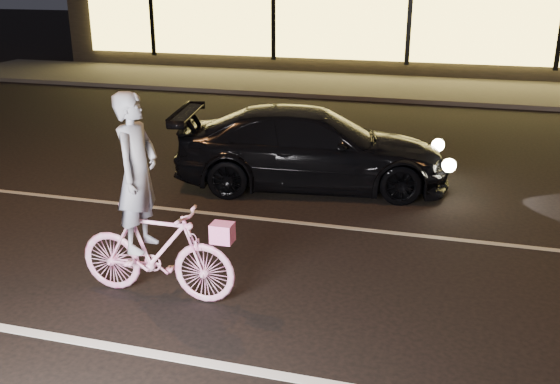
% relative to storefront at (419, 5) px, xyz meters
% --- Properties ---
extents(ground, '(90.00, 90.00, 0.00)m').
position_rel_storefront_xyz_m(ground, '(0.00, -18.97, -2.15)').
color(ground, black).
rests_on(ground, ground).
extents(lane_stripe_near, '(60.00, 0.12, 0.01)m').
position_rel_storefront_xyz_m(lane_stripe_near, '(0.00, -20.47, -2.14)').
color(lane_stripe_near, silver).
rests_on(lane_stripe_near, ground).
extents(lane_stripe_far, '(60.00, 0.10, 0.01)m').
position_rel_storefront_xyz_m(lane_stripe_far, '(0.00, -16.97, -2.14)').
color(lane_stripe_far, gray).
rests_on(lane_stripe_far, ground).
extents(sidewalk, '(30.00, 4.00, 0.12)m').
position_rel_storefront_xyz_m(sidewalk, '(0.00, -5.97, -2.09)').
color(sidewalk, '#383533').
rests_on(sidewalk, ground).
extents(storefront, '(25.40, 8.42, 4.20)m').
position_rel_storefront_xyz_m(storefront, '(0.00, 0.00, 0.00)').
color(storefront, black).
rests_on(storefront, ground).
extents(cyclist, '(1.80, 0.62, 2.27)m').
position_rel_storefront_xyz_m(cyclist, '(-1.40, -19.43, -1.34)').
color(cyclist, '#E3379B').
rests_on(cyclist, ground).
extents(sedan, '(4.70, 2.57, 1.29)m').
position_rel_storefront_xyz_m(sedan, '(-0.58, -15.30, -1.50)').
color(sedan, black).
rests_on(sedan, ground).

